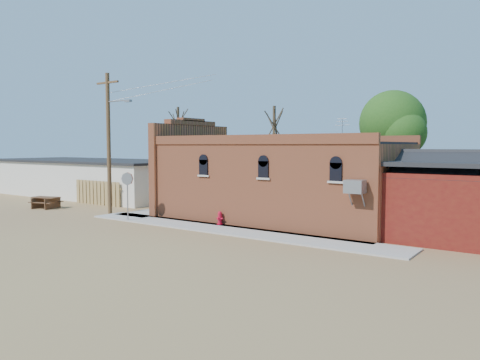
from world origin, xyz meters
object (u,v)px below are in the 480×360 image
Objects in this scene: brick_bar at (276,181)px; trash_barrel at (191,202)px; fire_hydrant at (220,218)px; stop_sign at (127,183)px; utility_pole at (109,140)px; picnic_table at (46,201)px.

brick_bar reaches higher than trash_barrel.
stop_sign is at bearing -166.73° from fire_hydrant.
stop_sign is 3.21× the size of trash_barrel.
utility_pole is (-9.79, -4.29, 2.43)m from brick_bar.
utility_pole reaches higher than fire_hydrant.
utility_pole is at bearing -7.48° from picnic_table.
stop_sign reaches higher than trash_barrel.
brick_bar reaches higher than fire_hydrant.
picnic_table is (-8.95, -5.33, 0.01)m from trash_barrel.
trash_barrel is (-0.16, 5.83, -1.71)m from stop_sign.
trash_barrel is at bearing 177.24° from brick_bar.
brick_bar is at bearing 45.19° from stop_sign.
utility_pole reaches higher than brick_bar.
brick_bar is 22.15× the size of fire_hydrant.
fire_hydrant is at bearing -110.24° from brick_bar.
stop_sign is (3.01, -1.20, -2.55)m from utility_pole.
fire_hydrant is at bearing 24.52° from stop_sign.
trash_barrel is (2.84, 4.63, -4.26)m from utility_pole.
trash_barrel is (-5.58, 4.03, 0.07)m from fire_hydrant.
utility_pole reaches higher than trash_barrel.
utility_pole is 6.90m from trash_barrel.
fire_hydrant is 0.85× the size of trash_barrel.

